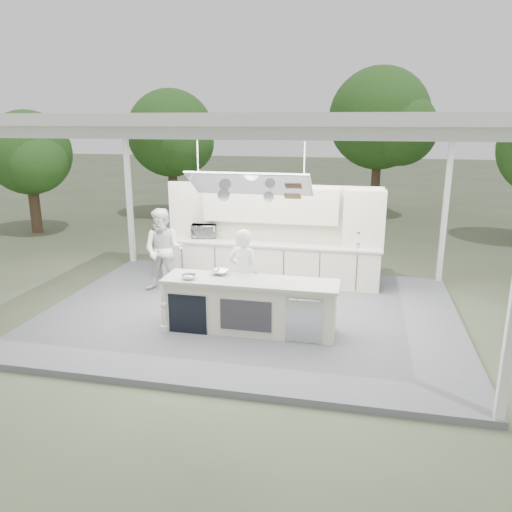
% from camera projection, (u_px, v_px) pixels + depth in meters
% --- Properties ---
extents(ground, '(90.00, 90.00, 0.00)m').
position_uv_depth(ground, '(251.00, 317.00, 9.91)').
color(ground, '#4E583C').
rests_on(ground, ground).
extents(stage_deck, '(8.00, 6.00, 0.12)m').
position_uv_depth(stage_deck, '(251.00, 314.00, 9.89)').
color(stage_deck, '#58585C').
rests_on(stage_deck, ground).
extents(tent, '(8.20, 6.20, 3.86)m').
position_uv_depth(tent, '(250.00, 124.00, 8.92)').
color(tent, white).
rests_on(tent, ground).
extents(demo_island, '(3.10, 0.79, 0.95)m').
position_uv_depth(demo_island, '(249.00, 305.00, 8.85)').
color(demo_island, '#EFE9CB').
rests_on(demo_island, stage_deck).
extents(back_counter, '(5.08, 0.72, 0.95)m').
position_uv_depth(back_counter, '(269.00, 262.00, 11.54)').
color(back_counter, '#EFE9CB').
rests_on(back_counter, stage_deck).
extents(back_wall_unit, '(5.05, 0.48, 2.25)m').
position_uv_depth(back_wall_unit, '(290.00, 220.00, 11.39)').
color(back_wall_unit, '#EFE9CB').
rests_on(back_wall_unit, stage_deck).
extents(tree_cluster, '(19.55, 9.40, 5.85)m').
position_uv_depth(tree_cluster, '(305.00, 134.00, 18.29)').
color(tree_cluster, '#4A3425').
rests_on(tree_cluster, ground).
extents(head_chef, '(0.73, 0.58, 1.75)m').
position_uv_depth(head_chef, '(244.00, 275.00, 9.27)').
color(head_chef, white).
rests_on(head_chef, stage_deck).
extents(sous_chef, '(0.93, 0.75, 1.84)m').
position_uv_depth(sous_chef, '(164.00, 250.00, 10.84)').
color(sous_chef, silver).
rests_on(sous_chef, stage_deck).
extents(toaster_oven, '(0.65, 0.50, 0.32)m').
position_uv_depth(toaster_oven, '(204.00, 231.00, 11.87)').
color(toaster_oven, '#BABCC1').
rests_on(toaster_oven, back_counter).
extents(bowl_large, '(0.37, 0.37, 0.08)m').
position_uv_depth(bowl_large, '(220.00, 272.00, 9.05)').
color(bowl_large, silver).
rests_on(bowl_large, demo_island).
extents(bowl_small, '(0.26, 0.26, 0.08)m').
position_uv_depth(bowl_small, '(189.00, 277.00, 8.77)').
color(bowl_small, silver).
rests_on(bowl_small, demo_island).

